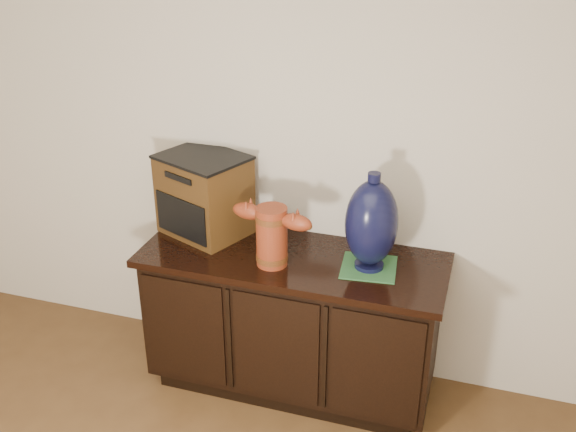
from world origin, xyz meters
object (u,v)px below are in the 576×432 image
(tv_radio, at_px, (204,195))
(spray_can, at_px, (272,223))
(lamp_base, at_px, (371,224))
(sideboard, at_px, (292,321))
(terracotta_vessel, at_px, (272,233))

(tv_radio, relative_size, spray_can, 2.60)
(lamp_base, relative_size, spray_can, 2.41)
(sideboard, distance_m, spray_can, 0.50)
(sideboard, distance_m, tv_radio, 0.77)
(spray_can, bearing_deg, sideboard, -42.50)
(sideboard, height_order, lamp_base, lamp_base)
(terracotta_vessel, distance_m, lamp_base, 0.45)
(lamp_base, bearing_deg, terracotta_vessel, -167.25)
(lamp_base, bearing_deg, tv_radio, 172.56)
(sideboard, relative_size, spray_can, 7.60)
(sideboard, xyz_separation_m, lamp_base, (0.37, 0.01, 0.60))
(terracotta_vessel, height_order, tv_radio, tv_radio)
(terracotta_vessel, relative_size, lamp_base, 0.88)
(terracotta_vessel, bearing_deg, spray_can, 118.46)
(spray_can, bearing_deg, tv_radio, -177.54)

